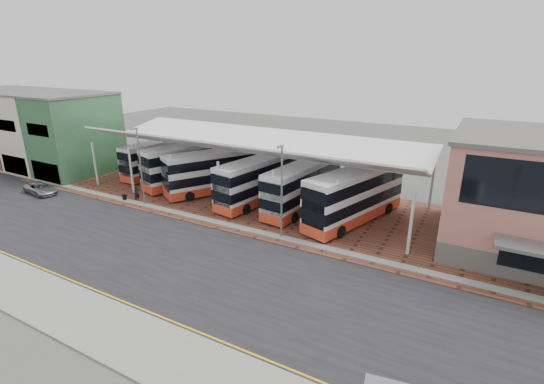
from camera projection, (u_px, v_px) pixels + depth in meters
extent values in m
plane|color=#484B46|center=(218.00, 265.00, 29.30)|extent=(140.00, 140.00, 0.00)
cube|color=black|center=(210.00, 271.00, 28.47)|extent=(120.00, 14.00, 0.02)
cube|color=brown|center=(312.00, 212.00, 39.13)|extent=(72.00, 16.00, 0.06)
cube|color=gray|center=(122.00, 335.00, 21.84)|extent=(120.00, 4.00, 0.14)
cube|color=gray|center=(260.00, 233.00, 34.40)|extent=(120.00, 0.80, 0.14)
cube|color=#F4AF0E|center=(149.00, 316.00, 23.51)|extent=(120.00, 0.12, 0.01)
cube|color=#F4AF0E|center=(152.00, 313.00, 23.76)|extent=(120.00, 0.12, 0.01)
cylinder|color=silver|center=(95.00, 164.00, 46.43)|extent=(0.26, 0.26, 5.20)
cylinder|color=silver|center=(162.00, 148.00, 55.62)|extent=(0.26, 0.26, 4.60)
cylinder|color=silver|center=(131.00, 171.00, 43.69)|extent=(0.26, 0.26, 5.20)
cylinder|color=silver|center=(195.00, 153.00, 52.88)|extent=(0.26, 0.26, 4.60)
cylinder|color=silver|center=(172.00, 179.00, 40.95)|extent=(0.26, 0.26, 5.20)
cylinder|color=silver|center=(232.00, 158.00, 50.14)|extent=(0.26, 0.26, 4.60)
cylinder|color=silver|center=(219.00, 187.00, 38.21)|extent=(0.26, 0.26, 5.20)
cylinder|color=silver|center=(273.00, 164.00, 47.40)|extent=(0.26, 0.26, 4.60)
cylinder|color=silver|center=(273.00, 198.00, 35.47)|extent=(0.26, 0.26, 5.20)
cylinder|color=silver|center=(320.00, 171.00, 44.67)|extent=(0.26, 0.26, 4.60)
cylinder|color=silver|center=(336.00, 210.00, 32.73)|extent=(0.26, 0.26, 5.20)
cylinder|color=silver|center=(372.00, 179.00, 41.93)|extent=(0.26, 0.26, 4.60)
cylinder|color=silver|center=(411.00, 224.00, 30.00)|extent=(0.26, 0.26, 5.20)
cylinder|color=silver|center=(432.00, 187.00, 39.19)|extent=(0.26, 0.26, 4.60)
cube|color=silver|center=(231.00, 148.00, 38.88)|extent=(37.00, 4.95, 1.95)
cube|color=silver|center=(260.00, 140.00, 43.57)|extent=(37.00, 7.12, 1.43)
cube|color=#32623B|center=(78.00, 136.00, 50.45)|extent=(6.20, 10.00, 10.00)
cube|color=black|center=(46.00, 172.00, 47.58)|extent=(5.20, 0.20, 2.40)
cube|color=black|center=(38.00, 130.00, 45.90)|extent=(4.00, 0.20, 1.40)
cube|color=#524F4D|center=(71.00, 95.00, 48.77)|extent=(6.40, 10.20, 0.25)
cube|color=beige|center=(47.00, 131.00, 53.41)|extent=(6.20, 10.00, 10.00)
cube|color=black|center=(15.00, 165.00, 50.55)|extent=(5.20, 0.20, 2.40)
cube|color=black|center=(7.00, 125.00, 48.87)|extent=(4.00, 0.20, 1.40)
cube|color=#524F4D|center=(39.00, 93.00, 51.74)|extent=(6.40, 10.20, 0.25)
cube|color=brown|center=(19.00, 127.00, 56.38)|extent=(6.20, 10.00, 10.00)
cube|color=#524F4D|center=(11.00, 91.00, 54.70)|extent=(6.40, 10.20, 0.25)
cylinder|color=slate|center=(141.00, 168.00, 39.59)|extent=(0.16, 0.16, 8.00)
cube|color=slate|center=(134.00, 129.00, 38.02)|extent=(0.15, 0.90, 0.15)
cylinder|color=slate|center=(282.00, 194.00, 32.28)|extent=(0.16, 0.16, 8.00)
cube|color=slate|center=(280.00, 147.00, 30.72)|extent=(0.15, 0.90, 0.15)
cube|color=silver|center=(159.00, 157.00, 50.64)|extent=(3.05, 10.70, 4.13)
cube|color=red|center=(160.00, 169.00, 51.19)|extent=(3.09, 10.74, 0.86)
cube|color=black|center=(159.00, 160.00, 50.78)|extent=(3.09, 10.74, 0.91)
cube|color=black|center=(158.00, 148.00, 50.27)|extent=(3.09, 10.74, 0.91)
cube|color=black|center=(125.00, 167.00, 46.49)|extent=(2.16, 0.23, 3.46)
cylinder|color=black|center=(133.00, 175.00, 49.15)|extent=(0.33, 0.98, 0.96)
cylinder|color=black|center=(146.00, 178.00, 47.93)|extent=(0.33, 0.98, 0.96)
cylinder|color=black|center=(173.00, 164.00, 54.54)|extent=(0.33, 0.98, 0.96)
cylinder|color=black|center=(186.00, 166.00, 53.32)|extent=(0.33, 0.98, 0.96)
cube|color=silver|center=(191.00, 163.00, 46.75)|extent=(6.16, 12.04, 4.61)
cube|color=red|center=(192.00, 178.00, 47.36)|extent=(6.21, 12.09, 0.96)
cube|color=black|center=(191.00, 167.00, 46.91)|extent=(6.21, 12.09, 1.02)
cube|color=black|center=(190.00, 153.00, 46.34)|extent=(6.21, 12.09, 1.02)
cube|color=black|center=(145.00, 173.00, 43.01)|extent=(2.33, 0.84, 3.86)
cylinder|color=black|center=(158.00, 183.00, 45.90)|extent=(0.61, 1.11, 1.07)
cylinder|color=black|center=(170.00, 189.00, 44.06)|extent=(0.61, 1.11, 1.07)
cylinder|color=black|center=(212.00, 171.00, 50.78)|extent=(0.61, 1.11, 1.07)
cylinder|color=black|center=(224.00, 175.00, 48.94)|extent=(0.61, 1.11, 1.07)
cube|color=silver|center=(216.00, 171.00, 43.93)|extent=(7.95, 11.16, 4.45)
cube|color=red|center=(216.00, 186.00, 44.53)|extent=(8.01, 11.22, 0.93)
cube|color=black|center=(216.00, 175.00, 44.09)|extent=(8.01, 11.22, 0.98)
cube|color=black|center=(215.00, 160.00, 43.54)|extent=(8.01, 11.22, 0.98)
cube|color=black|center=(166.00, 179.00, 41.22)|extent=(2.07, 1.26, 3.73)
cylinder|color=black|center=(182.00, 190.00, 43.85)|extent=(0.77, 1.04, 1.04)
cylinder|color=black|center=(190.00, 196.00, 41.76)|extent=(0.77, 1.04, 1.04)
cylinder|color=black|center=(240.00, 180.00, 47.40)|extent=(0.77, 1.04, 1.04)
cylinder|color=black|center=(250.00, 185.00, 45.31)|extent=(0.77, 1.04, 1.04)
cube|color=silver|center=(260.00, 179.00, 41.12)|extent=(4.41, 11.57, 4.42)
cube|color=red|center=(260.00, 195.00, 41.71)|extent=(4.46, 11.62, 0.92)
cube|color=black|center=(260.00, 183.00, 41.27)|extent=(4.46, 11.62, 0.98)
cube|color=black|center=(260.00, 168.00, 40.73)|extent=(4.46, 11.62, 0.98)
cube|color=black|center=(221.00, 194.00, 37.01)|extent=(2.30, 0.49, 3.70)
cylinder|color=black|center=(227.00, 203.00, 39.84)|extent=(0.45, 1.06, 1.03)
cylinder|color=black|center=(246.00, 209.00, 38.33)|extent=(0.45, 1.06, 1.03)
cylinder|color=black|center=(272.00, 186.00, 45.19)|extent=(0.45, 1.06, 1.03)
cylinder|color=black|center=(290.00, 190.00, 43.68)|extent=(0.45, 1.06, 1.03)
cube|color=silver|center=(303.00, 185.00, 39.20)|extent=(3.81, 11.43, 4.38)
cube|color=red|center=(303.00, 202.00, 39.79)|extent=(3.85, 11.48, 0.92)
cube|color=black|center=(303.00, 189.00, 39.35)|extent=(3.85, 11.48, 0.97)
cube|color=black|center=(303.00, 174.00, 38.81)|extent=(3.85, 11.48, 0.97)
cube|color=black|center=(271.00, 202.00, 34.96)|extent=(2.29, 0.36, 3.67)
cylinder|color=black|center=(272.00, 211.00, 37.77)|extent=(0.40, 1.05, 1.02)
cylinder|color=black|center=(294.00, 217.00, 36.38)|extent=(0.40, 1.05, 1.02)
cylinder|color=black|center=(310.00, 191.00, 43.30)|extent=(0.40, 1.05, 1.02)
cylinder|color=black|center=(330.00, 196.00, 41.90)|extent=(0.40, 1.05, 1.02)
cube|color=silver|center=(355.00, 194.00, 36.12)|extent=(6.15, 12.25, 4.69)
cube|color=red|center=(354.00, 213.00, 36.75)|extent=(6.20, 12.31, 0.98)
cube|color=black|center=(355.00, 199.00, 36.28)|extent=(6.20, 12.31, 1.04)
cube|color=black|center=(356.00, 181.00, 35.71)|extent=(6.20, 12.31, 1.04)
cube|color=black|center=(313.00, 212.00, 32.27)|extent=(2.37, 0.83, 3.92)
cylinder|color=black|center=(316.00, 222.00, 35.22)|extent=(0.61, 1.13, 1.09)
cylinder|color=black|center=(341.00, 232.00, 33.36)|extent=(0.61, 1.13, 1.09)
cylinder|color=black|center=(364.00, 201.00, 40.24)|extent=(0.61, 1.13, 1.09)
cylinder|color=black|center=(388.00, 208.00, 38.39)|extent=(0.61, 1.13, 1.09)
imported|color=gray|center=(41.00, 188.00, 44.05)|extent=(4.74, 2.59, 1.26)
imported|color=black|center=(137.00, 194.00, 41.60)|extent=(0.58, 0.70, 1.66)
cube|color=black|center=(125.00, 198.00, 42.00)|extent=(0.37, 0.27, 0.64)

